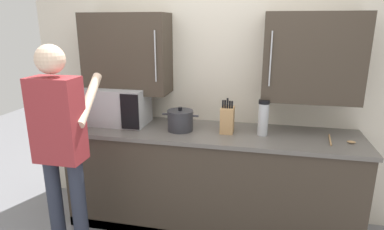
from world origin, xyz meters
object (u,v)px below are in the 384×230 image
(person_figure, at_px, (60,141))
(stock_pot, at_px, (180,120))
(knife_block, at_px, (227,120))
(wooden_spoon, at_px, (340,141))
(microwave_oven, at_px, (112,106))
(thermos_flask, at_px, (263,118))

(person_figure, bearing_deg, stock_pot, 44.18)
(stock_pot, xyz_separation_m, knife_block, (0.41, 0.04, 0.02))
(stock_pot, bearing_deg, wooden_spoon, -0.39)
(microwave_oven, xyz_separation_m, knife_block, (1.07, -0.03, -0.05))
(person_figure, bearing_deg, microwave_oven, 86.65)
(person_figure, bearing_deg, wooden_spoon, 18.66)
(microwave_oven, height_order, knife_block, microwave_oven)
(microwave_oven, relative_size, knife_block, 2.49)
(microwave_oven, relative_size, thermos_flask, 2.52)
(stock_pot, bearing_deg, person_figure, -135.82)
(microwave_oven, distance_m, thermos_flask, 1.37)
(stock_pot, height_order, person_figure, person_figure)
(thermos_flask, height_order, knife_block, knife_block)
(wooden_spoon, xyz_separation_m, knife_block, (-0.90, 0.05, 0.10))
(stock_pot, distance_m, person_figure, 0.99)
(knife_block, bearing_deg, microwave_oven, 178.49)
(stock_pot, distance_m, knife_block, 0.41)
(thermos_flask, bearing_deg, stock_pot, -177.75)
(microwave_oven, bearing_deg, person_figure, -93.35)
(thermos_flask, bearing_deg, person_figure, -153.06)
(thermos_flask, xyz_separation_m, knife_block, (-0.30, 0.01, -0.04))
(stock_pot, xyz_separation_m, wooden_spoon, (1.31, -0.01, -0.08))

